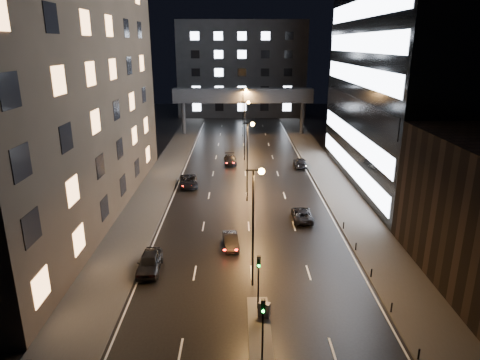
{
  "coord_description": "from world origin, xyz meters",
  "views": [
    {
      "loc": [
        -1.24,
        -23.23,
        19.22
      ],
      "look_at": [
        -0.93,
        24.26,
        4.0
      ],
      "focal_mm": 32.0,
      "sensor_mm": 36.0,
      "label": 1
    }
  ],
  "objects": [
    {
      "name": "sidewalk_right",
      "position": [
        12.5,
        35.0,
        0.07
      ],
      "size": [
        5.0,
        110.0,
        0.15
      ],
      "primitive_type": "cube",
      "color": "#383533",
      "rests_on": "ground"
    },
    {
      "name": "ground",
      "position": [
        0.0,
        40.0,
        0.0
      ],
      "size": [
        160.0,
        160.0,
        0.0
      ],
      "primitive_type": "plane",
      "color": "black",
      "rests_on": "ground"
    },
    {
      "name": "traffic_signal_near",
      "position": [
        0.3,
        4.49,
        3.09
      ],
      "size": [
        0.28,
        0.34,
        4.4
      ],
      "color": "black",
      "rests_on": "median_island"
    },
    {
      "name": "skybridge",
      "position": [
        0.0,
        70.0,
        8.34
      ],
      "size": [
        30.0,
        3.0,
        10.0
      ],
      "color": "#333335",
      "rests_on": "ground"
    },
    {
      "name": "car_away_c",
      "position": [
        -8.11,
        33.94,
        0.72
      ],
      "size": [
        3.09,
        5.48,
        1.45
      ],
      "primitive_type": "imported",
      "rotation": [
        0.0,
        0.0,
        0.14
      ],
      "color": "black",
      "rests_on": "ground"
    },
    {
      "name": "building_far",
      "position": [
        0.0,
        98.0,
        12.5
      ],
      "size": [
        34.0,
        14.0,
        25.0
      ],
      "primitive_type": "cube",
      "color": "#333335",
      "rests_on": "ground"
    },
    {
      "name": "median_island",
      "position": [
        0.3,
        2.0,
        0.07
      ],
      "size": [
        1.6,
        8.0,
        0.15
      ],
      "primitive_type": "cube",
      "color": "#383533",
      "rests_on": "ground"
    },
    {
      "name": "streetlight_near",
      "position": [
        0.16,
        8.0,
        6.5
      ],
      "size": [
        1.45,
        0.5,
        10.15
      ],
      "color": "black",
      "rests_on": "ground"
    },
    {
      "name": "car_toward_a",
      "position": [
        6.12,
        21.83,
        0.66
      ],
      "size": [
        2.35,
        4.8,
        1.31
      ],
      "primitive_type": "imported",
      "rotation": [
        0.0,
        0.0,
        3.11
      ],
      "color": "black",
      "rests_on": "ground"
    },
    {
      "name": "car_away_b",
      "position": [
        -1.91,
        15.06,
        0.64
      ],
      "size": [
        1.82,
        4.05,
        1.29
      ],
      "primitive_type": "imported",
      "rotation": [
        0.0,
        0.0,
        0.12
      ],
      "color": "black",
      "rests_on": "ground"
    },
    {
      "name": "streetlight_far",
      "position": [
        0.16,
        68.0,
        6.5
      ],
      "size": [
        1.45,
        0.5,
        10.15
      ],
      "color": "black",
      "rests_on": "ground"
    },
    {
      "name": "building_right_glass",
      "position": [
        25.0,
        36.0,
        22.5
      ],
      "size": [
        20.0,
        36.0,
        45.0
      ],
      "primitive_type": "cube",
      "color": "black",
      "rests_on": "ground"
    },
    {
      "name": "building_left",
      "position": [
        -22.5,
        24.0,
        20.0
      ],
      "size": [
        15.0,
        48.0,
        40.0
      ],
      "primitive_type": "cube",
      "color": "#2D2319",
      "rests_on": "ground"
    },
    {
      "name": "streetlight_mid_b",
      "position": [
        0.16,
        48.0,
        6.5
      ],
      "size": [
        1.45,
        0.5,
        10.15
      ],
      "color": "black",
      "rests_on": "ground"
    },
    {
      "name": "sidewalk_left",
      "position": [
        -12.5,
        35.0,
        0.07
      ],
      "size": [
        5.0,
        110.0,
        0.15
      ],
      "primitive_type": "cube",
      "color": "#383533",
      "rests_on": "ground"
    },
    {
      "name": "streetlight_mid_a",
      "position": [
        0.16,
        28.0,
        6.5
      ],
      "size": [
        1.45,
        0.5,
        10.15
      ],
      "color": "black",
      "rests_on": "ground"
    },
    {
      "name": "car_away_a",
      "position": [
        -9.0,
        10.46,
        0.82
      ],
      "size": [
        2.07,
        4.85,
        1.63
      ],
      "primitive_type": "imported",
      "rotation": [
        0.0,
        0.0,
        0.03
      ],
      "color": "black",
      "rests_on": "ground"
    },
    {
      "name": "car_away_d",
      "position": [
        -2.41,
        45.65,
        0.7
      ],
      "size": [
        2.32,
        4.98,
        1.41
      ],
      "primitive_type": "imported",
      "rotation": [
        0.0,
        0.0,
        0.07
      ],
      "color": "black",
      "rests_on": "ground"
    },
    {
      "name": "utility_cabinet",
      "position": [
        0.7,
        3.51,
        0.72
      ],
      "size": [
        0.95,
        0.73,
        1.14
      ],
      "primitive_type": "cube",
      "rotation": [
        0.0,
        0.0,
        -0.39
      ],
      "color": "#4B4B4D",
      "rests_on": "median_island"
    },
    {
      "name": "traffic_signal_far",
      "position": [
        0.3,
        -1.01,
        3.09
      ],
      "size": [
        0.28,
        0.34,
        4.4
      ],
      "color": "black",
      "rests_on": "median_island"
    },
    {
      "name": "car_toward_b",
      "position": [
        9.0,
        43.82,
        0.7
      ],
      "size": [
        2.35,
        4.98,
        1.4
      ],
      "primitive_type": "imported",
      "rotation": [
        0.0,
        0.0,
        3.06
      ],
      "color": "black",
      "rests_on": "ground"
    },
    {
      "name": "bollard_row",
      "position": [
        10.2,
        6.5,
        0.45
      ],
      "size": [
        0.12,
        25.12,
        0.9
      ],
      "color": "black",
      "rests_on": "ground"
    }
  ]
}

